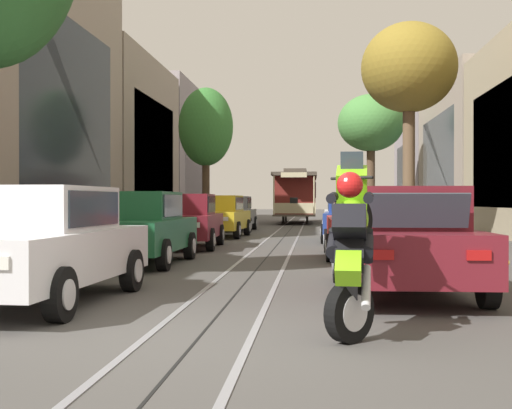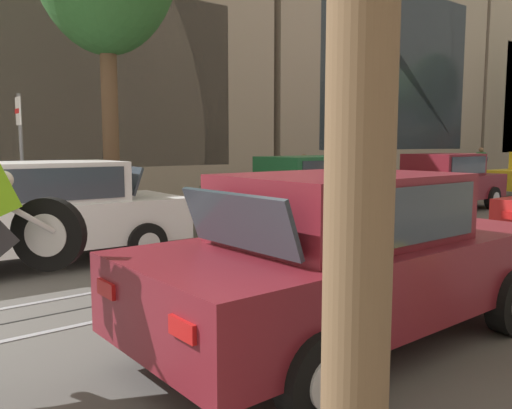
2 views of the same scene
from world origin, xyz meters
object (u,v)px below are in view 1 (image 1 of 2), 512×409
at_px(parked_car_white_fourth_right, 346,214).
at_px(cable_car_trolley, 296,196).
at_px(pedestrian_on_left_pavement, 408,210).
at_px(street_tree_kerb_right_mid, 371,124).
at_px(parked_car_blue_mid_right, 352,218).
at_px(pedestrian_crossing_far, 132,210).
at_px(street_tree_kerb_right_second, 409,70).
at_px(fire_hydrant, 496,261).
at_px(parked_car_maroon_mid_left, 186,221).
at_px(parked_car_white_near_left, 39,244).
at_px(parked_car_green_second_left, 139,227).
at_px(parked_car_red_second_right, 365,225).
at_px(parked_car_grey_fifth_left, 233,213).
at_px(street_tree_kerb_left_second, 206,128).
at_px(motorcycle_with_rider, 351,238).
at_px(pedestrian_on_right_pavement, 49,220).
at_px(parked_car_yellow_fourth_left, 220,216).
at_px(parked_car_maroon_near_right, 404,240).

bearing_deg(parked_car_white_fourth_right, cable_car_trolley, 100.48).
bearing_deg(pedestrian_on_left_pavement, street_tree_kerb_right_mid, 98.59).
height_order(parked_car_white_fourth_right, pedestrian_on_left_pavement, pedestrian_on_left_pavement).
xyz_separation_m(parked_car_blue_mid_right, pedestrian_crossing_far, (-9.37, 6.64, 0.16)).
distance_m(street_tree_kerb_right_second, fire_hydrant, 13.90).
bearing_deg(fire_hydrant, parked_car_maroon_mid_left, 127.62).
height_order(parked_car_blue_mid_right, fire_hydrant, parked_car_blue_mid_right).
bearing_deg(parked_car_maroon_mid_left, parked_car_white_near_left, -89.70).
xyz_separation_m(parked_car_green_second_left, parked_car_blue_mid_right, (5.07, 8.60, 0.00)).
bearing_deg(cable_car_trolley, parked_car_blue_mid_right, -82.94).
bearing_deg(parked_car_red_second_right, street_tree_kerb_right_second, 74.28).
bearing_deg(parked_car_blue_mid_right, parked_car_grey_fifth_left, 122.29).
bearing_deg(parked_car_maroon_mid_left, street_tree_kerb_left_second, 96.63).
distance_m(parked_car_white_near_left, street_tree_kerb_right_second, 17.27).
distance_m(parked_car_grey_fifth_left, parked_car_white_fourth_right, 5.41).
bearing_deg(parked_car_green_second_left, street_tree_kerb_right_mid, 74.86).
height_order(parked_car_white_near_left, pedestrian_on_left_pavement, pedestrian_on_left_pavement).
bearing_deg(parked_car_red_second_right, parked_car_maroon_mid_left, 149.24).
height_order(parked_car_blue_mid_right, motorcycle_with_rider, motorcycle_with_rider).
bearing_deg(street_tree_kerb_right_mid, pedestrian_on_right_pavement, -113.69).
xyz_separation_m(parked_car_yellow_fourth_left, pedestrian_on_left_pavement, (8.12, 7.66, 0.12)).
bearing_deg(cable_car_trolley, parked_car_white_near_left, -94.32).
bearing_deg(cable_car_trolley, street_tree_kerb_right_second, -76.77).
height_order(parked_car_grey_fifth_left, motorcycle_with_rider, motorcycle_with_rider).
xyz_separation_m(pedestrian_on_left_pavement, fire_hydrant, (-1.65, -22.24, -0.50)).
height_order(parked_car_green_second_left, parked_car_maroon_mid_left, same).
distance_m(street_tree_kerb_left_second, motorcycle_with_rider, 26.81).
height_order(parked_car_maroon_mid_left, street_tree_kerb_right_second, street_tree_kerb_right_second).
distance_m(parked_car_yellow_fourth_left, fire_hydrant, 15.96).
distance_m(parked_car_green_second_left, fire_hydrant, 7.55).
bearing_deg(parked_car_blue_mid_right, street_tree_kerb_left_second, 123.85).
distance_m(parked_car_red_second_right, pedestrian_crossing_far, 16.07).
xyz_separation_m(parked_car_grey_fifth_left, street_tree_kerb_right_second, (6.99, -7.19, 5.10)).
relative_size(parked_car_red_second_right, street_tree_kerb_left_second, 0.63).
distance_m(parked_car_yellow_fourth_left, cable_car_trolley, 17.14).
bearing_deg(parked_car_yellow_fourth_left, pedestrian_on_left_pavement, 43.33).
distance_m(parked_car_maroon_near_right, parked_car_red_second_right, 6.52).
relative_size(parked_car_green_second_left, pedestrian_crossing_far, 2.57).
relative_size(parked_car_maroon_mid_left, parked_car_white_fourth_right, 1.01).
relative_size(parked_car_maroon_mid_left, motorcycle_with_rider, 2.31).
height_order(parked_car_green_second_left, parked_car_red_second_right, same).
bearing_deg(pedestrian_crossing_far, street_tree_kerb_right_mid, 44.54).
bearing_deg(parked_car_red_second_right, cable_car_trolley, 95.30).
bearing_deg(parked_car_yellow_fourth_left, parked_car_grey_fifth_left, 91.60).
distance_m(parked_car_maroon_near_right, cable_car_trolley, 32.51).
relative_size(parked_car_maroon_near_right, pedestrian_on_right_pavement, 2.84).
xyz_separation_m(street_tree_kerb_right_second, fire_hydrant, (-0.37, -12.77, -5.48)).
distance_m(parked_car_maroon_near_right, fire_hydrant, 1.83).
xyz_separation_m(parked_car_green_second_left, street_tree_kerb_right_mid, (7.18, 26.53, 5.16)).
bearing_deg(pedestrian_on_left_pavement, parked_car_grey_fifth_left, -164.61).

